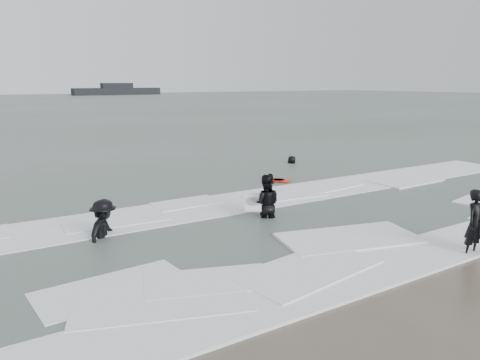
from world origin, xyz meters
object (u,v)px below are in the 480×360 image
surfer_breaker (105,239)px  vessel_horizon (117,91)px  surfer_centre (472,255)px  surfer_wading (265,218)px  surfer_right_near (270,184)px  surfer_right_far (292,164)px

surfer_breaker → vessel_horizon: size_ratio=0.07×
surfer_centre → surfer_wading: surfer_wading is taller
surfer_breaker → surfer_right_near: bearing=-24.1°
surfer_centre → surfer_right_near: size_ratio=1.04×
surfer_centre → surfer_right_far: bearing=70.1°
surfer_right_far → vessel_horizon: bearing=-126.4°
surfer_breaker → vessel_horizon: vessel_horizon is taller
surfer_breaker → surfer_centre: bearing=-85.6°
vessel_horizon → surfer_right_far: bearing=-103.4°
surfer_centre → vessel_horizon: 145.38m
surfer_wading → surfer_breaker: bearing=24.6°
surfer_right_near → surfer_right_far: surfer_right_near is taller
surfer_centre → surfer_wading: size_ratio=0.86×
surfer_centre → surfer_breaker: (-7.42, 5.98, 0.00)m
surfer_breaker → vessel_horizon: (42.31, 135.14, 1.37)m
surfer_right_far → vessel_horizon: (30.70, 128.49, 1.37)m
surfer_centre → surfer_right_near: 9.25m
surfer_breaker → surfer_right_near: size_ratio=1.21×
surfer_breaker → surfer_right_far: 13.38m
surfer_right_far → vessel_horizon: vessel_horizon is taller
surfer_breaker → surfer_wading: bearing=-54.3°
surfer_breaker → surfer_right_far: surfer_breaker is taller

